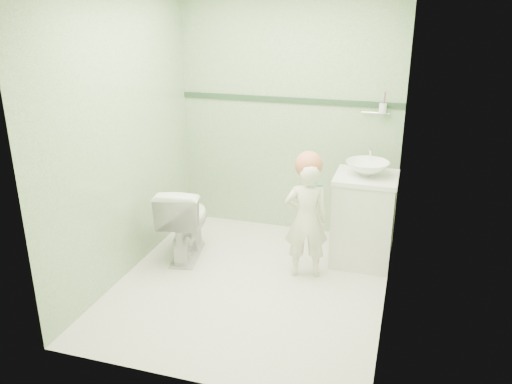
% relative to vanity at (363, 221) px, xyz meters
% --- Properties ---
extents(ground, '(2.50, 2.50, 0.00)m').
position_rel_vanity_xyz_m(ground, '(-0.84, -0.70, -0.40)').
color(ground, beige).
rests_on(ground, ground).
extents(room_shell, '(2.50, 2.54, 2.40)m').
position_rel_vanity_xyz_m(room_shell, '(-0.84, -0.70, 0.80)').
color(room_shell, '#86B07D').
rests_on(room_shell, ground).
extents(trim_stripe, '(2.20, 0.02, 0.05)m').
position_rel_vanity_xyz_m(trim_stripe, '(-0.84, 0.54, 0.95)').
color(trim_stripe, '#29452D').
rests_on(trim_stripe, room_shell).
extents(vanity, '(0.52, 0.50, 0.80)m').
position_rel_vanity_xyz_m(vanity, '(0.00, 0.00, 0.00)').
color(vanity, silver).
rests_on(vanity, ground).
extents(counter, '(0.54, 0.52, 0.04)m').
position_rel_vanity_xyz_m(counter, '(0.00, 0.00, 0.41)').
color(counter, white).
rests_on(counter, vanity).
extents(basin, '(0.37, 0.37, 0.13)m').
position_rel_vanity_xyz_m(basin, '(0.00, 0.00, 0.49)').
color(basin, white).
rests_on(basin, counter).
extents(faucet, '(0.03, 0.13, 0.18)m').
position_rel_vanity_xyz_m(faucet, '(0.00, 0.19, 0.57)').
color(faucet, silver).
rests_on(faucet, counter).
extents(cup_holder, '(0.26, 0.07, 0.21)m').
position_rel_vanity_xyz_m(cup_holder, '(0.05, 0.48, 0.93)').
color(cup_holder, silver).
rests_on(cup_holder, room_shell).
extents(toilet, '(0.52, 0.76, 0.71)m').
position_rel_vanity_xyz_m(toilet, '(-1.58, -0.37, -0.05)').
color(toilet, white).
rests_on(toilet, ground).
extents(toddler, '(0.43, 0.34, 1.03)m').
position_rel_vanity_xyz_m(toddler, '(-0.44, -0.40, 0.12)').
color(toddler, silver).
rests_on(toddler, ground).
extents(hair_cap, '(0.23, 0.23, 0.23)m').
position_rel_vanity_xyz_m(hair_cap, '(-0.44, -0.37, 0.60)').
color(hair_cap, '#C7704D').
rests_on(hair_cap, toddler).
extents(teal_toothbrush, '(0.11, 0.14, 0.08)m').
position_rel_vanity_xyz_m(teal_toothbrush, '(-0.34, -0.50, 0.48)').
color(teal_toothbrush, '#188E6C').
rests_on(teal_toothbrush, toddler).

